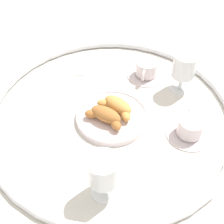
{
  "coord_description": "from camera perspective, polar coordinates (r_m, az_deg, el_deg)",
  "views": [
    {
      "loc": [
        -0.41,
        0.51,
        0.7
      ],
      "look_at": [
        -0.01,
        0.01,
        0.03
      ],
      "focal_mm": 48.12,
      "sensor_mm": 36.0,
      "label": 1
    }
  ],
  "objects": [
    {
      "name": "coffee_cup_near",
      "position": [
        0.91,
        14.58,
        -3.01
      ],
      "size": [
        0.14,
        0.14,
        0.06
      ],
      "color": "silver",
      "rests_on": "ground_plane"
    },
    {
      "name": "pastry_plate",
      "position": [
        0.94,
        -0.0,
        -0.82
      ],
      "size": [
        0.23,
        0.23,
        0.02
      ],
      "color": "silver",
      "rests_on": "ground_plane"
    },
    {
      "name": "ground_plane",
      "position": [
        0.96,
        -0.18,
        -0.48
      ],
      "size": [
        2.2,
        2.2,
        0.0
      ],
      "primitive_type": "plane",
      "color": "silver"
    },
    {
      "name": "sugar_packet",
      "position": [
        1.12,
        -6.51,
        7.62
      ],
      "size": [
        0.06,
        0.06,
        0.01
      ],
      "primitive_type": "cube",
      "rotation": [
        0.0,
        0.0,
        0.59
      ],
      "color": "white",
      "rests_on": "ground_plane"
    },
    {
      "name": "table_chrome_rim",
      "position": [
        0.95,
        -0.19,
        0.01
      ],
      "size": [
        0.78,
        0.78,
        0.02
      ],
      "primitive_type": "torus",
      "color": "silver",
      "rests_on": "ground_plane"
    },
    {
      "name": "croissant_small",
      "position": [
        0.9,
        -1.27,
        -0.67
      ],
      "size": [
        0.14,
        0.07,
        0.04
      ],
      "color": "#AD6B33",
      "rests_on": "pastry_plate"
    },
    {
      "name": "coffee_cup_far",
      "position": [
        1.09,
        6.54,
        7.91
      ],
      "size": [
        0.14,
        0.14,
        0.06
      ],
      "color": "silver",
      "rests_on": "ground_plane"
    },
    {
      "name": "juice_glass_left",
      "position": [
        0.71,
        -1.69,
        -11.24
      ],
      "size": [
        0.08,
        0.08,
        0.14
      ],
      "color": "white",
      "rests_on": "ground_plane"
    },
    {
      "name": "croissant_large",
      "position": [
        0.93,
        1.0,
        1.2
      ],
      "size": [
        0.14,
        0.07,
        0.04
      ],
      "color": "#D6994C",
      "rests_on": "pastry_plate"
    },
    {
      "name": "juice_glass_right",
      "position": [
        1.01,
        13.56,
        8.31
      ],
      "size": [
        0.08,
        0.08,
        0.14
      ],
      "color": "white",
      "rests_on": "ground_plane"
    }
  ]
}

